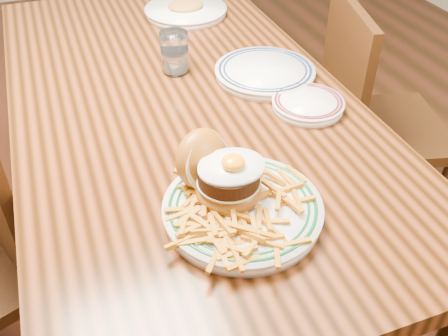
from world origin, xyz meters
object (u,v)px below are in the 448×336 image
object	(u,v)px
table	(180,120)
side_plate	(308,104)
main_plate	(236,196)
chair_right	(369,118)

from	to	relation	value
table	side_plate	world-z (taller)	side_plate
table	main_plate	size ratio (longest dim) A/B	4.96
main_plate	side_plate	distance (m)	0.41
main_plate	side_plate	xyz separation A→B (m)	(0.30, 0.28, -0.02)
chair_right	side_plate	size ratio (longest dim) A/B	4.84
chair_right	side_plate	bearing A→B (deg)	47.28
chair_right	side_plate	distance (m)	0.57
table	main_plate	distance (m)	0.49
main_plate	table	bearing A→B (deg)	62.70
table	main_plate	xyz separation A→B (m)	(-0.02, -0.47, 0.13)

